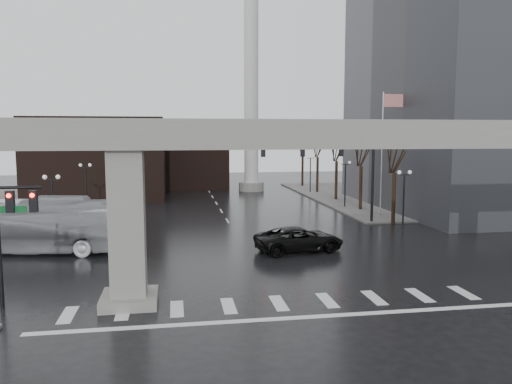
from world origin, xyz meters
TOP-DOWN VIEW (x-y plane):
  - ground at (0.00, 0.00)m, footprint 160.00×160.00m
  - sidewalk_ne at (26.00, 36.00)m, footprint 28.00×36.00m
  - elevated_guideway at (1.26, 0.00)m, footprint 48.00×2.60m
  - office_tower at (28.00, 26.00)m, footprint 22.00×26.00m
  - building_far_left at (-14.00, 42.00)m, footprint 16.00×14.00m
  - building_far_mid at (-2.00, 52.00)m, footprint 10.00×10.00m
  - smokestack at (6.00, 46.00)m, footprint 3.60×3.60m
  - signal_mast_arm at (8.99, 18.80)m, footprint 12.12×0.43m
  - signal_left_pole at (-12.25, 0.50)m, footprint 2.30×0.30m
  - flagpole_assembly at (15.29, 22.00)m, footprint 2.06×0.12m
  - lamp_right_0 at (13.50, 14.00)m, footprint 1.22×0.32m
  - lamp_right_1 at (13.50, 28.00)m, footprint 1.22×0.32m
  - lamp_right_2 at (13.50, 42.00)m, footprint 1.22×0.32m
  - lamp_left_0 at (-13.50, 14.00)m, footprint 1.22×0.32m
  - lamp_left_1 at (-13.50, 28.00)m, footprint 1.22×0.32m
  - lamp_left_2 at (-13.50, 42.00)m, footprint 1.22×0.32m
  - tree_right_0 at (14.53, 18.02)m, footprint 1.09×1.58m
  - tree_right_1 at (14.53, 26.02)m, footprint 1.09×1.61m
  - tree_right_2 at (14.53, 34.02)m, footprint 1.10×1.63m
  - tree_right_3 at (14.53, 42.02)m, footprint 1.11×1.66m
  - tree_right_4 at (14.53, 50.02)m, footprint 1.12×1.69m
  - pickup_truck at (3.60, 9.12)m, footprint 6.49×3.79m
  - city_bus at (-14.02, 11.76)m, footprint 13.82×5.62m

SIDE VIEW (x-z plane):
  - ground at x=0.00m, z-range 0.00..0.00m
  - sidewalk_ne at x=26.00m, z-range 0.00..0.15m
  - pickup_truck at x=3.60m, z-range 0.00..1.70m
  - city_bus at x=-14.02m, z-range 0.00..3.75m
  - tree_right_0 at x=14.53m, z-range -0.97..6.54m
  - tree_right_1 at x=14.53m, z-range -0.99..6.69m
  - tree_right_2 at x=14.53m, z-range -1.01..6.84m
  - tree_right_3 at x=14.53m, z-range -1.03..6.99m
  - tree_right_4 at x=14.53m, z-range -1.05..7.14m
  - lamp_right_0 at x=13.50m, z-range 0.92..6.03m
  - lamp_right_1 at x=13.50m, z-range 0.92..6.03m
  - lamp_right_2 at x=13.50m, z-range 0.92..6.03m
  - lamp_left_0 at x=-13.50m, z-range 0.92..6.03m
  - lamp_left_1 at x=-13.50m, z-range 0.92..6.03m
  - lamp_left_2 at x=-13.50m, z-range 0.92..6.03m
  - building_far_mid at x=-2.00m, z-range 0.00..8.00m
  - signal_left_pole at x=-12.25m, z-range 1.07..7.07m
  - building_far_left at x=-14.00m, z-range 0.00..10.00m
  - signal_mast_arm at x=8.99m, z-range 1.83..9.83m
  - elevated_guideway at x=1.26m, z-range 2.53..11.23m
  - flagpole_assembly at x=15.29m, z-range 1.53..13.53m
  - smokestack at x=6.00m, z-range -1.65..28.35m
  - office_tower at x=28.00m, z-range 0.00..42.00m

